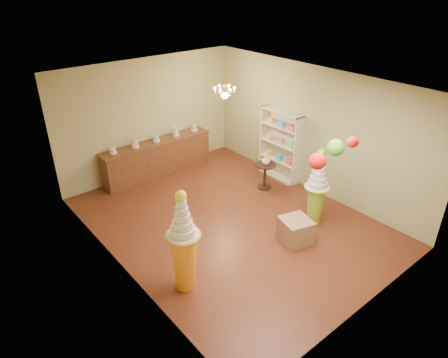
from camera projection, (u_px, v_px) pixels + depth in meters
floor at (231, 221)px, 8.69m from camera, size 6.50×6.50×0.00m
ceiling at (232, 85)px, 7.28m from camera, size 6.50×6.50×0.00m
wall_back at (149, 117)px, 10.20m from camera, size 5.00×0.04×3.00m
wall_front at (377, 233)px, 5.77m from camera, size 5.00×0.04×3.00m
wall_left at (116, 200)px, 6.58m from camera, size 0.04×6.50×3.00m
wall_right at (312, 130)px, 9.39m from camera, size 0.04×6.50×3.00m
pedestal_green at (316, 196)px, 8.30m from camera, size 0.56×0.56×1.76m
pedestal_orange at (184, 253)px, 6.59m from camera, size 0.56×0.56×1.90m
burlap_riser at (295, 231)px, 7.95m from camera, size 0.69×0.69×0.51m
sideboard at (158, 157)px, 10.49m from camera, size 3.04×0.54×1.16m
shelving_unit at (281, 145)px, 10.12m from camera, size 0.33×1.20×1.80m
round_table at (265, 173)px, 9.82m from camera, size 0.59×0.59×0.66m
vase at (266, 160)px, 9.66m from camera, size 0.22×0.22×0.22m
pom_red_left at (318, 161)px, 6.40m from camera, size 0.28×0.28×1.00m
pom_green_mid at (336, 147)px, 6.84m from camera, size 0.30×0.30×0.99m
pom_red_right at (353, 142)px, 6.02m from camera, size 0.18×0.18×0.53m
chandelier at (225, 93)px, 9.31m from camera, size 0.70×0.70×0.85m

